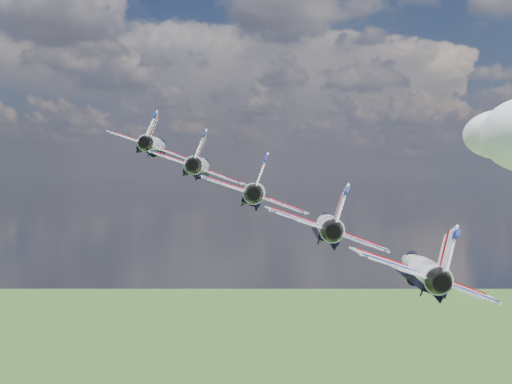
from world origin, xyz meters
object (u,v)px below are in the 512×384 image
(jet_1, at_px, (200,166))
(jet_4, at_px, (419,268))
(jet_0, at_px, (155,145))
(jet_3, at_px, (327,225))
(jet_2, at_px, (256,192))

(jet_1, distance_m, jet_4, 34.82)
(jet_0, distance_m, jet_4, 46.42)
(jet_1, height_order, jet_4, jet_1)
(jet_0, height_order, jet_1, jet_0)
(jet_1, distance_m, jet_3, 23.21)
(jet_2, bearing_deg, jet_4, -52.09)
(jet_0, xyz_separation_m, jet_2, (17.45, -14.19, -5.73))
(jet_4, bearing_deg, jet_3, 127.91)
(jet_0, height_order, jet_4, jet_0)
(jet_2, distance_m, jet_4, 23.21)
(jet_1, xyz_separation_m, jet_3, (17.45, -14.19, -5.73))
(jet_1, relative_size, jet_3, 1.00)
(jet_1, bearing_deg, jet_4, -52.09)
(jet_4, bearing_deg, jet_1, 127.91)
(jet_0, height_order, jet_2, jet_0)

